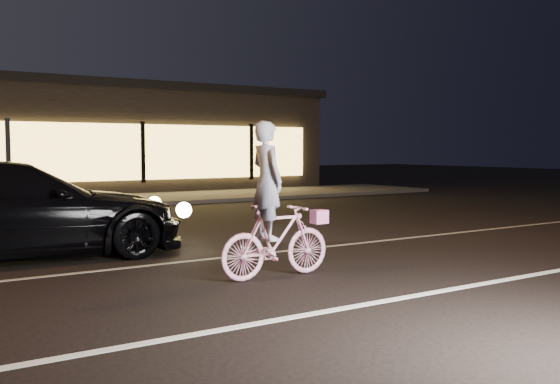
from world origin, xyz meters
TOP-DOWN VIEW (x-y plane):
  - ground at (0.00, 0.00)m, footprint 90.00×90.00m
  - lane_stripe_near at (0.00, -1.50)m, footprint 60.00×0.12m
  - lane_stripe_far at (0.00, 2.00)m, footprint 60.00×0.10m
  - sidewalk at (0.00, 13.00)m, footprint 30.00×4.00m
  - cyclist at (0.91, 0.27)m, footprint 1.66×0.57m
  - sedan at (-1.81, 3.59)m, footprint 5.43×2.34m

SIDE VIEW (x-z plane):
  - ground at x=0.00m, z-range 0.00..0.00m
  - lane_stripe_near at x=0.00m, z-range 0.00..0.01m
  - lane_stripe_far at x=0.00m, z-range 0.00..0.01m
  - sidewalk at x=0.00m, z-range 0.00..0.12m
  - cyclist at x=0.91m, z-range -0.30..1.79m
  - sedan at x=-1.81m, z-range 0.00..1.55m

